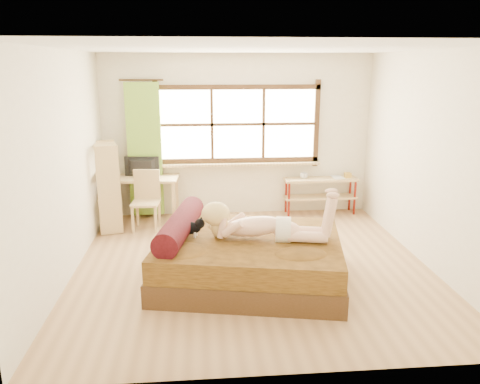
{
  "coord_description": "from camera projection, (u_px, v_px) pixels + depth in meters",
  "views": [
    {
      "loc": [
        -0.64,
        -5.59,
        2.52
      ],
      "look_at": [
        -0.14,
        0.2,
        0.93
      ],
      "focal_mm": 35.0,
      "sensor_mm": 36.0,
      "label": 1
    }
  ],
  "objects": [
    {
      "name": "floor",
      "position": [
        252.0,
        265.0,
        6.09
      ],
      "size": [
        4.5,
        4.5,
        0.0
      ],
      "primitive_type": "plane",
      "color": "#9E754C",
      "rests_on": "ground"
    },
    {
      "name": "ceiling",
      "position": [
        253.0,
        48.0,
        5.38
      ],
      "size": [
        4.5,
        4.5,
        0.0
      ],
      "primitive_type": "plane",
      "rotation": [
        3.14,
        0.0,
        0.0
      ],
      "color": "white",
      "rests_on": "wall_back"
    },
    {
      "name": "wall_back",
      "position": [
        238.0,
        136.0,
        7.9
      ],
      "size": [
        4.5,
        0.0,
        4.5
      ],
      "primitive_type": "plane",
      "rotation": [
        1.57,
        0.0,
        0.0
      ],
      "color": "silver",
      "rests_on": "floor"
    },
    {
      "name": "wall_front",
      "position": [
        286.0,
        223.0,
        3.57
      ],
      "size": [
        4.5,
        0.0,
        4.5
      ],
      "primitive_type": "plane",
      "rotation": [
        -1.57,
        0.0,
        0.0
      ],
      "color": "silver",
      "rests_on": "floor"
    },
    {
      "name": "wall_left",
      "position": [
        64.0,
        166.0,
        5.55
      ],
      "size": [
        0.0,
        4.5,
        4.5
      ],
      "primitive_type": "plane",
      "rotation": [
        1.57,
        0.0,
        1.57
      ],
      "color": "silver",
      "rests_on": "floor"
    },
    {
      "name": "wall_right",
      "position": [
        429.0,
        160.0,
        5.92
      ],
      "size": [
        0.0,
        4.5,
        4.5
      ],
      "primitive_type": "plane",
      "rotation": [
        1.57,
        0.0,
        -1.57
      ],
      "color": "silver",
      "rests_on": "floor"
    },
    {
      "name": "window",
      "position": [
        238.0,
        127.0,
        7.82
      ],
      "size": [
        2.8,
        0.16,
        1.46
      ],
      "color": "#FFEDBF",
      "rests_on": "wall_back"
    },
    {
      "name": "curtain",
      "position": [
        145.0,
        150.0,
        7.7
      ],
      "size": [
        0.55,
        0.1,
        2.2
      ],
      "primitive_type": "cube",
      "color": "olive",
      "rests_on": "wall_back"
    },
    {
      "name": "bed",
      "position": [
        245.0,
        257.0,
        5.6
      ],
      "size": [
        2.44,
        2.1,
        0.82
      ],
      "rotation": [
        0.0,
        0.0,
        -0.19
      ],
      "color": "#35210F",
      "rests_on": "floor"
    },
    {
      "name": "woman",
      "position": [
        263.0,
        213.0,
        5.41
      ],
      "size": [
        1.56,
        0.71,
        0.65
      ],
      "primitive_type": null,
      "rotation": [
        0.0,
        0.0,
        -0.19
      ],
      "color": "#E3AE92",
      "rests_on": "bed"
    },
    {
      "name": "kitten",
      "position": [
        189.0,
        226.0,
        5.54
      ],
      "size": [
        0.34,
        0.19,
        0.26
      ],
      "primitive_type": null,
      "rotation": [
        0.0,
        0.0,
        -0.19
      ],
      "color": "black",
      "rests_on": "bed"
    },
    {
      "name": "desk",
      "position": [
        142.0,
        183.0,
        7.66
      ],
      "size": [
        1.22,
        0.63,
        0.74
      ],
      "rotation": [
        0.0,
        0.0,
        -0.08
      ],
      "color": "tan",
      "rests_on": "floor"
    },
    {
      "name": "monitor",
      "position": [
        141.0,
        167.0,
        7.64
      ],
      "size": [
        0.57,
        0.12,
        0.33
      ],
      "primitive_type": "imported",
      "rotation": [
        0.0,
        0.0,
        3.06
      ],
      "color": "black",
      "rests_on": "desk"
    },
    {
      "name": "chair",
      "position": [
        146.0,
        196.0,
        7.35
      ],
      "size": [
        0.44,
        0.44,
        0.92
      ],
      "rotation": [
        0.0,
        0.0,
        -0.08
      ],
      "color": "tan",
      "rests_on": "floor"
    },
    {
      "name": "pipe_shelf",
      "position": [
        321.0,
        188.0,
        8.08
      ],
      "size": [
        1.26,
        0.34,
        0.71
      ],
      "rotation": [
        0.0,
        0.0,
        0.02
      ],
      "color": "tan",
      "rests_on": "floor"
    },
    {
      "name": "cup",
      "position": [
        304.0,
        176.0,
        7.99
      ],
      "size": [
        0.13,
        0.13,
        0.1
      ],
      "primitive_type": "imported",
      "rotation": [
        0.0,
        0.0,
        0.02
      ],
      "color": "gray",
      "rests_on": "pipe_shelf"
    },
    {
      "name": "book",
      "position": [
        332.0,
        178.0,
        8.04
      ],
      "size": [
        0.18,
        0.25,
        0.02
      ],
      "primitive_type": "imported",
      "rotation": [
        0.0,
        0.0,
        0.02
      ],
      "color": "gray",
      "rests_on": "pipe_shelf"
    },
    {
      "name": "bookshelf",
      "position": [
        108.0,
        187.0,
        7.23
      ],
      "size": [
        0.48,
        0.66,
        1.36
      ],
      "rotation": [
        0.0,
        0.0,
        0.26
      ],
      "color": "tan",
      "rests_on": "floor"
    }
  ]
}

